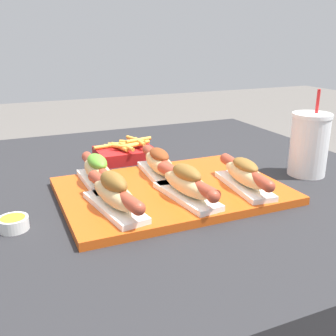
% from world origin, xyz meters
% --- Properties ---
extents(patio_table, '(1.21, 1.16, 0.69)m').
position_xyz_m(patio_table, '(0.00, 0.00, 0.34)').
color(patio_table, '#232326').
rests_on(patio_table, ground_plane).
extents(serving_tray, '(0.50, 0.35, 0.02)m').
position_xyz_m(serving_tray, '(-0.01, -0.12, 0.70)').
color(serving_tray, '#CC4C14').
rests_on(serving_tray, patio_table).
extents(hot_dog_0, '(0.09, 0.23, 0.08)m').
position_xyz_m(hot_dog_0, '(-0.17, -0.19, 0.74)').
color(hot_dog_0, white).
rests_on(hot_dog_0, serving_tray).
extents(hot_dog_1, '(0.08, 0.23, 0.07)m').
position_xyz_m(hot_dog_1, '(-0.01, -0.20, 0.74)').
color(hot_dog_1, white).
rests_on(hot_dog_1, serving_tray).
extents(hot_dog_2, '(0.08, 0.23, 0.07)m').
position_xyz_m(hot_dog_2, '(0.14, -0.20, 0.74)').
color(hot_dog_2, white).
rests_on(hot_dog_2, serving_tray).
extents(hot_dog_3, '(0.06, 0.23, 0.07)m').
position_xyz_m(hot_dog_3, '(-0.16, -0.04, 0.74)').
color(hot_dog_3, white).
rests_on(hot_dog_3, serving_tray).
extents(hot_dog_4, '(0.07, 0.23, 0.07)m').
position_xyz_m(hot_dog_4, '(-0.01, -0.04, 0.74)').
color(hot_dog_4, white).
rests_on(hot_dog_4, serving_tray).
extents(sauce_bowl, '(0.06, 0.06, 0.02)m').
position_xyz_m(sauce_bowl, '(-0.36, -0.16, 0.70)').
color(sauce_bowl, silver).
rests_on(sauce_bowl, patio_table).
extents(drink_cup, '(0.10, 0.10, 0.22)m').
position_xyz_m(drink_cup, '(0.38, -0.14, 0.77)').
color(drink_cup, white).
rests_on(drink_cup, patio_table).
extents(fries_basket, '(0.18, 0.14, 0.06)m').
position_xyz_m(fries_basket, '(-0.02, 0.18, 0.71)').
color(fries_basket, '#B21919').
rests_on(fries_basket, patio_table).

